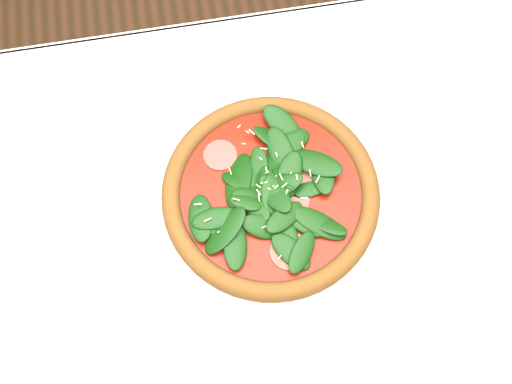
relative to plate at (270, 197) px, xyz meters
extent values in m
plane|color=brown|center=(-0.06, -0.05, -0.76)|extent=(6.00, 6.00, 0.00)
cube|color=silver|center=(-0.06, -0.05, -0.03)|extent=(1.20, 0.80, 0.04)
cylinder|color=#4D361F|center=(0.48, 0.29, -0.40)|extent=(0.06, 0.06, 0.71)
cube|color=silver|center=(-0.06, 0.35, -0.12)|extent=(1.20, 0.01, 0.22)
cylinder|color=white|center=(0.00, 0.00, 0.00)|extent=(0.39, 0.39, 0.01)
torus|color=white|center=(0.00, 0.00, 0.00)|extent=(0.39, 0.39, 0.01)
cylinder|color=#9B6125|center=(0.00, 0.00, 0.01)|extent=(0.43, 0.43, 0.01)
torus|color=#A76526|center=(0.00, 0.00, 0.02)|extent=(0.43, 0.43, 0.03)
cylinder|color=maroon|center=(0.00, 0.00, 0.02)|extent=(0.36, 0.36, 0.00)
cylinder|color=brown|center=(0.00, 0.00, 0.02)|extent=(0.32, 0.32, 0.00)
ellipsoid|color=#0C3509|center=(0.00, 0.00, 0.03)|extent=(0.35, 0.35, 0.03)
cylinder|color=beige|center=(0.00, 0.00, 0.04)|extent=(0.32, 0.32, 0.00)
camera|label=1|loc=(-0.08, -0.31, 0.82)|focal=40.00mm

